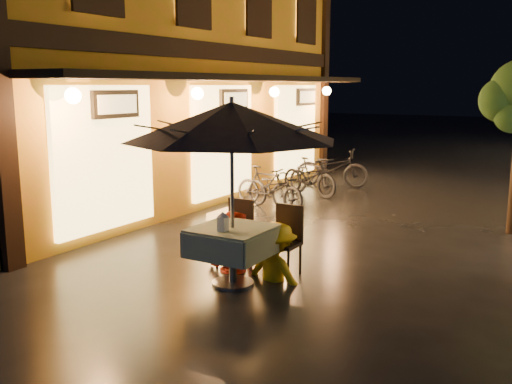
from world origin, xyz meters
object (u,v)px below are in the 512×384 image
Objects in this scene: patio_umbrella at (232,122)px; person_yellow at (276,224)px; person_orange at (232,212)px; bicycle_0 at (275,189)px; cafe_table at (233,241)px; table_lantern at (223,220)px.

person_yellow is (0.38, 0.50, -1.39)m from patio_umbrella.
person_yellow is at bearing 53.16° from patio_umbrella.
person_orange is 1.08× the size of person_yellow.
person_yellow is (0.76, -0.08, -0.06)m from person_orange.
cafe_table is at bearing -140.45° from bicycle_0.
patio_umbrella is at bearing 112.32° from person_orange.
bicycle_0 is at bearing -80.98° from person_orange.
person_orange is (-0.39, 0.58, -1.33)m from patio_umbrella.
patio_umbrella is 1.50m from person_orange.
person_orange is at bearing 115.67° from table_lantern.
patio_umbrella is 1.81× the size of person_yellow.
patio_umbrella is at bearing 90.00° from table_lantern.
cafe_table is 0.60× the size of bicycle_0.
person_orange is 0.77m from person_yellow.
patio_umbrella reaches higher than cafe_table.
person_orange is at bearing 123.54° from patio_umbrella.
person_orange is at bearing 123.54° from cafe_table.
person_yellow is at bearing 62.47° from table_lantern.
person_orange is (-0.39, 0.80, -0.09)m from table_lantern.
bicycle_0 is at bearing -51.77° from person_yellow.
patio_umbrella is 5.03m from bicycle_0.
bicycle_0 is (-1.79, 4.60, -0.48)m from table_lantern.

